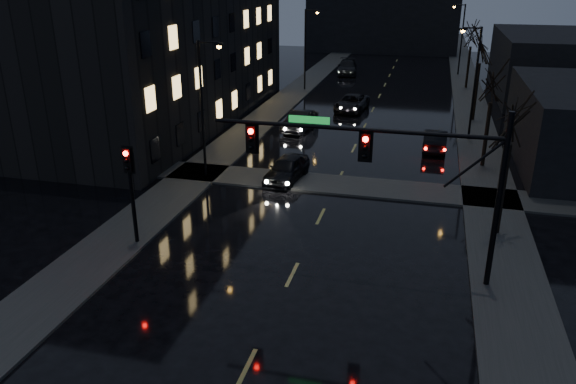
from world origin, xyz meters
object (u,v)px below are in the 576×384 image
Objects in this scene: oncoming_car_d at (347,67)px; oncoming_car_c at (352,103)px; oncoming_car_b at (300,121)px; lead_car at (435,140)px; oncoming_car_a at (287,169)px.

oncoming_car_c is at bearing -86.74° from oncoming_car_d.
oncoming_car_b is 10.53m from lead_car.
lead_car is at bearing -6.71° from oncoming_car_b.
oncoming_car_d is at bearing 98.34° from oncoming_car_b.
oncoming_car_d is 30.53m from lead_car.
oncoming_car_a reaches higher than oncoming_car_c.
oncoming_car_b reaches higher than oncoming_car_a.
oncoming_car_b is at bearing -105.56° from oncoming_car_c.
oncoming_car_a is at bearing -93.37° from oncoming_car_d.
lead_car is at bearing 51.97° from oncoming_car_a.
oncoming_car_a is 0.98× the size of lead_car.
lead_car is (7.25, -10.13, 0.01)m from oncoming_car_c.
oncoming_car_d is 1.28× the size of lead_car.
oncoming_car_d is at bearing -68.47° from lead_car.
oncoming_car_b reaches higher than oncoming_car_c.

